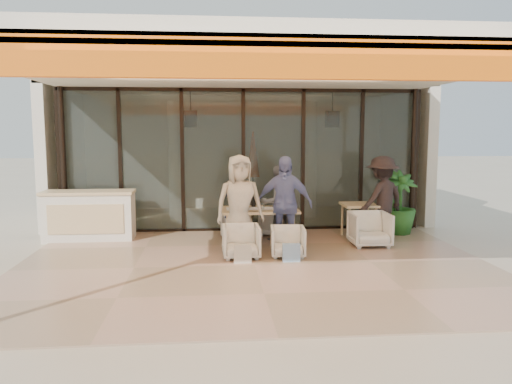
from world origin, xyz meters
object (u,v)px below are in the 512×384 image
chair_far_right (275,221)px  standing_woman (382,198)px  side_table (359,209)px  diner_cream (240,204)px  dining_table (259,211)px  potted_palm (398,203)px  diner_periwinkle (284,204)px  side_chair (370,228)px  diner_grey (278,203)px  chair_far_left (236,221)px  diner_navy (237,204)px  chair_near_right (288,240)px  chair_near_left (241,240)px  host_counter (89,215)px

chair_far_right → standing_woman: bearing=-178.8°
chair_far_right → side_table: side_table is taller
diner_cream → side_table: 2.75m
dining_table → potted_palm: 3.24m
diner_periwinkle → side_chair: 1.82m
diner_grey → side_table: (1.73, 0.03, -0.15)m
chair_far_left → side_chair: bearing=158.2°
side_chair → diner_grey: bearing=158.3°
diner_periwinkle → side_table: diner_periwinkle is taller
side_table → standing_woman: (0.43, -0.17, 0.24)m
potted_palm → side_table: bearing=-160.6°
diner_grey → side_chair: (1.73, -0.72, -0.40)m
potted_palm → chair_far_left: bearing=178.0°
chair_far_left → diner_periwinkle: diner_periwinkle is taller
diner_grey → diner_cream: 1.24m
diner_navy → potted_palm: (3.55, 0.38, -0.08)m
side_chair → diner_navy: bearing=165.2°
chair_near_right → diner_periwinkle: (0.00, 0.50, 0.59)m
diner_periwinkle → standing_woman: 2.29m
diner_cream → standing_woman: size_ratio=1.04×
side_chair → potted_palm: size_ratio=0.54×
chair_far_left → dining_table: bearing=117.2°
dining_table → chair_far_right: size_ratio=2.43×
diner_cream → dining_table: bearing=38.0°
dining_table → chair_near_right: (0.43, -0.96, -0.38)m
diner_grey → diner_navy: bearing=-15.8°
diner_grey → standing_woman: standing_woman is taller
chair_near_left → side_chair: 2.66m
chair_far_right → standing_woman: size_ratio=0.35×
diner_navy → side_table: diner_navy is taller
side_table → side_chair: 0.79m
side_table → chair_near_right: bearing=-140.4°
diner_navy → potted_palm: 3.57m
chair_near_left → side_table: bearing=28.0°
standing_woman → dining_table: bearing=-23.1°
chair_far_left → chair_far_right: size_ratio=1.07×
diner_navy → side_chair: (2.57, -0.72, -0.40)m
dining_table → diner_grey: 0.62m
diner_grey → standing_woman: (2.16, -0.14, 0.09)m
chair_near_right → standing_woman: bearing=35.0°
chair_near_right → diner_navy: size_ratio=0.40×
diner_cream → diner_periwinkle: 0.84m
diner_navy → diner_cream: diner_cream is taller
diner_grey → side_table: bearing=165.2°
host_counter → side_table: size_ratio=2.48×
chair_near_left → chair_near_right: (0.84, 0.00, -0.02)m
chair_far_left → diner_cream: size_ratio=0.36×
chair_far_left → diner_periwinkle: size_ratio=0.37×
diner_cream → diner_periwinkle: diner_cream is taller
host_counter → side_chair: size_ratio=2.44×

